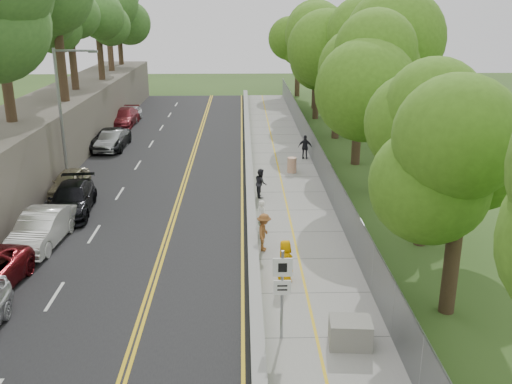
# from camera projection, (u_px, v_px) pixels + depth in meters

# --- Properties ---
(ground) EXTENTS (140.00, 140.00, 0.00)m
(ground) POSITION_uv_depth(u_px,v_px,m) (248.00, 295.00, 21.37)
(ground) COLOR #33511E
(ground) RESTS_ON ground
(road) EXTENTS (11.20, 66.00, 0.04)m
(road) POSITION_uv_depth(u_px,v_px,m) (159.00, 178.00, 35.46)
(road) COLOR black
(road) RESTS_ON ground
(sidewalk) EXTENTS (4.20, 66.00, 0.05)m
(sidewalk) POSITION_uv_depth(u_px,v_px,m) (286.00, 177.00, 35.64)
(sidewalk) COLOR gray
(sidewalk) RESTS_ON ground
(jersey_barrier) EXTENTS (0.42, 66.00, 0.60)m
(jersey_barrier) POSITION_uv_depth(u_px,v_px,m) (249.00, 173.00, 35.50)
(jersey_barrier) COLOR #8DE02B
(jersey_barrier) RESTS_ON ground
(rock_embankment) EXTENTS (5.00, 66.00, 4.00)m
(rock_embankment) POSITION_uv_depth(u_px,v_px,m) (23.00, 148.00, 34.64)
(rock_embankment) COLOR #595147
(rock_embankment) RESTS_ON ground
(chainlink_fence) EXTENTS (0.04, 66.00, 2.00)m
(chainlink_fence) POSITION_uv_depth(u_px,v_px,m) (320.00, 162.00, 35.39)
(chainlink_fence) COLOR slate
(chainlink_fence) RESTS_ON ground
(trees_embankment) EXTENTS (6.40, 66.00, 13.00)m
(trees_embankment) POSITION_uv_depth(u_px,v_px,m) (13.00, 1.00, 31.96)
(trees_embankment) COLOR #437B2D
(trees_embankment) RESTS_ON rock_embankment
(trees_fenceside) EXTENTS (7.00, 66.00, 14.00)m
(trees_fenceside) POSITION_uv_depth(u_px,v_px,m) (363.00, 63.00, 33.54)
(trees_fenceside) COLOR #4E861F
(trees_fenceside) RESTS_ON ground
(streetlight) EXTENTS (2.52, 0.22, 8.00)m
(streetlight) POSITION_uv_depth(u_px,v_px,m) (64.00, 108.00, 32.93)
(streetlight) COLOR gray
(streetlight) RESTS_ON ground
(signpost) EXTENTS (0.62, 0.09, 3.10)m
(signpost) POSITION_uv_depth(u_px,v_px,m) (282.00, 286.00, 17.91)
(signpost) COLOR gray
(signpost) RESTS_ON sidewalk
(construction_barrel) EXTENTS (0.59, 0.59, 0.97)m
(construction_barrel) POSITION_uv_depth(u_px,v_px,m) (292.00, 165.00, 36.44)
(construction_barrel) COLOR #C35424
(construction_barrel) RESTS_ON sidewalk
(concrete_block) EXTENTS (1.39, 1.09, 0.88)m
(concrete_block) POSITION_uv_depth(u_px,v_px,m) (350.00, 333.00, 18.04)
(concrete_block) COLOR slate
(concrete_block) RESTS_ON sidewalk
(car_1) EXTENTS (1.96, 4.83, 1.56)m
(car_1) POSITION_uv_depth(u_px,v_px,m) (42.00, 229.00, 25.43)
(car_1) COLOR white
(car_1) RESTS_ON road
(car_3) EXTENTS (2.60, 5.31, 1.49)m
(car_3) POSITION_uv_depth(u_px,v_px,m) (71.00, 199.00, 29.35)
(car_3) COLOR black
(car_3) RESTS_ON road
(car_4) EXTENTS (1.72, 4.02, 1.35)m
(car_4) POSITION_uv_depth(u_px,v_px,m) (70.00, 182.00, 32.37)
(car_4) COLOR tan
(car_4) RESTS_ON road
(car_5) EXTENTS (1.86, 4.35, 1.40)m
(car_5) POSITION_uv_depth(u_px,v_px,m) (112.00, 141.00, 42.01)
(car_5) COLOR #999CA0
(car_5) RESTS_ON road
(car_6) EXTENTS (2.42, 5.20, 1.44)m
(car_6) POSITION_uv_depth(u_px,v_px,m) (110.00, 139.00, 42.37)
(car_6) COLOR black
(car_6) RESTS_ON road
(car_7) EXTENTS (2.29, 5.21, 1.49)m
(car_7) POSITION_uv_depth(u_px,v_px,m) (124.00, 117.00, 50.26)
(car_7) COLOR maroon
(car_7) RESTS_ON road
(car_8) EXTENTS (1.64, 3.93, 1.33)m
(car_8) POSITION_uv_depth(u_px,v_px,m) (131.00, 114.00, 52.29)
(car_8) COLOR white
(car_8) RESTS_ON road
(painter_0) EXTENTS (0.83, 0.98, 1.71)m
(painter_0) POSITION_uv_depth(u_px,v_px,m) (285.00, 261.00, 22.06)
(painter_0) COLOR #E59400
(painter_0) RESTS_ON sidewalk
(painter_1) EXTENTS (0.58, 0.69, 1.61)m
(painter_1) POSITION_uv_depth(u_px,v_px,m) (262.00, 216.00, 26.79)
(painter_1) COLOR white
(painter_1) RESTS_ON sidewalk
(painter_2) EXTENTS (0.72, 0.87, 1.63)m
(painter_2) POSITION_uv_depth(u_px,v_px,m) (261.00, 183.00, 31.72)
(painter_2) COLOR black
(painter_2) RESTS_ON sidewalk
(painter_3) EXTENTS (0.82, 1.19, 1.69)m
(painter_3) POSITION_uv_depth(u_px,v_px,m) (264.00, 232.00, 24.85)
(painter_3) COLOR brown
(painter_3) RESTS_ON sidewalk
(person_far) EXTENTS (1.05, 0.65, 1.67)m
(person_far) POSITION_uv_depth(u_px,v_px,m) (305.00, 147.00, 39.48)
(person_far) COLOR black
(person_far) RESTS_ON sidewalk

